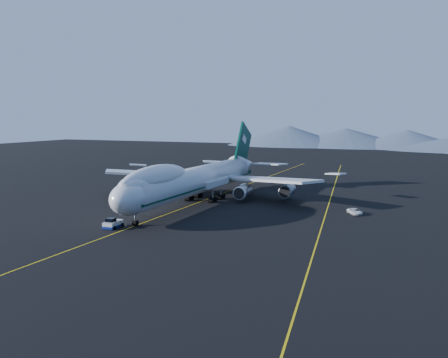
% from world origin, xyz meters
% --- Properties ---
extents(ground, '(500.00, 500.00, 0.00)m').
position_xyz_m(ground, '(0.00, 0.00, 0.00)').
color(ground, black).
rests_on(ground, ground).
extents(taxiway_line_main, '(0.25, 220.00, 0.01)m').
position_xyz_m(taxiway_line_main, '(0.00, 0.00, 0.01)').
color(taxiway_line_main, '#DEBD0D').
rests_on(taxiway_line_main, ground).
extents(taxiway_line_side, '(28.08, 198.09, 0.01)m').
position_xyz_m(taxiway_line_side, '(30.00, 10.00, 0.01)').
color(taxiway_line_side, '#DEBD0D').
rests_on(taxiway_line_side, ground).
extents(boeing_747, '(59.62, 72.43, 19.37)m').
position_xyz_m(boeing_747, '(0.00, 0.03, 5.81)').
color(boeing_747, silver).
rests_on(boeing_747, ground).
extents(pushback_tug, '(2.84, 4.60, 1.93)m').
position_xyz_m(pushback_tug, '(-3.00, -29.50, 0.61)').
color(pushback_tug, silver).
rests_on(pushback_tug, ground).
extents(service_van, '(4.17, 4.90, 1.25)m').
position_xyz_m(service_van, '(37.36, 1.22, 0.62)').
color(service_van, white).
rests_on(service_van, ground).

